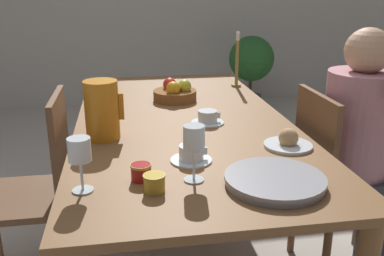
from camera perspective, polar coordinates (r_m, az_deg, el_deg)
The scene contains 17 objects.
ground_plane at distance 2.36m, azimuth -1.23°, elevation -16.06°, with size 20.00×20.00×0.00m, color beige.
dining_table at distance 2.06m, azimuth -1.35°, elevation -0.96°, with size 0.98×1.99×0.74m.
chair_person_side at distance 2.09m, azimuth 18.67°, elevation -6.81°, with size 0.42×0.42×0.90m.
chair_opposite at distance 2.05m, azimuth -20.10°, elevation -7.49°, with size 0.42×0.42×0.90m.
person_seated at distance 2.02m, azimuth 21.96°, elevation -1.39°, with size 0.39×0.41×1.18m.
red_pitcher at distance 1.77m, azimuth -11.94°, elevation 2.40°, with size 0.16×0.14×0.24m.
wine_glass_water at distance 1.35m, azimuth 0.26°, elevation -1.66°, with size 0.07×0.07×0.19m.
wine_glass_juice at distance 1.32m, azimuth -14.75°, elevation -3.24°, with size 0.07×0.07×0.17m.
teacup_near_person at distance 1.54m, azimuth -0.10°, elevation -3.55°, with size 0.15×0.15×0.06m.
teacup_across at distance 1.95m, azimuth 2.10°, elevation 1.35°, with size 0.15×0.15×0.06m.
serving_tray at distance 1.39m, azimuth 10.98°, elevation -6.87°, with size 0.32×0.32×0.03m.
bread_plate at distance 1.71m, azimuth 12.71°, elevation -1.77°, with size 0.19×0.19×0.08m.
jam_jar_amber at distance 1.32m, azimuth -5.04°, elevation -7.19°, with size 0.07×0.07×0.06m.
jam_jar_red at distance 1.40m, azimuth -6.81°, elevation -5.74°, with size 0.07×0.07×0.06m.
fruit_bowl at distance 2.34m, azimuth -2.26°, elevation 4.72°, with size 0.24×0.24×0.12m.
candlestick_tall at distance 2.66m, azimuth 6.00°, elevation 8.28°, with size 0.06×0.06×0.33m.
potted_plant at distance 4.63m, azimuth 7.91°, elevation 8.52°, with size 0.48×0.48×0.83m.
Camera 1 is at (-0.27, -1.92, 1.35)m, focal length 40.00 mm.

